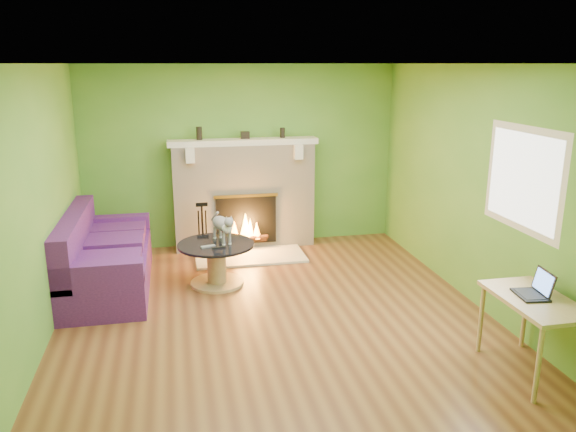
% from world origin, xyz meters
% --- Properties ---
extents(floor, '(5.00, 5.00, 0.00)m').
position_xyz_m(floor, '(0.00, 0.00, 0.00)').
color(floor, brown).
rests_on(floor, ground).
extents(ceiling, '(5.00, 5.00, 0.00)m').
position_xyz_m(ceiling, '(0.00, 0.00, 2.60)').
color(ceiling, white).
rests_on(ceiling, wall_back).
extents(wall_back, '(5.00, 0.00, 5.00)m').
position_xyz_m(wall_back, '(0.00, 2.50, 1.30)').
color(wall_back, '#49892C').
rests_on(wall_back, floor).
extents(wall_front, '(5.00, 0.00, 5.00)m').
position_xyz_m(wall_front, '(0.00, -2.50, 1.30)').
color(wall_front, '#49892C').
rests_on(wall_front, floor).
extents(wall_left, '(0.00, 5.00, 5.00)m').
position_xyz_m(wall_left, '(-2.25, 0.00, 1.30)').
color(wall_left, '#49892C').
rests_on(wall_left, floor).
extents(wall_right, '(0.00, 5.00, 5.00)m').
position_xyz_m(wall_right, '(2.25, 0.00, 1.30)').
color(wall_right, '#49892C').
rests_on(wall_right, floor).
extents(window_frame, '(0.00, 1.20, 1.20)m').
position_xyz_m(window_frame, '(2.24, -0.90, 1.55)').
color(window_frame, silver).
rests_on(window_frame, wall_right).
extents(window_pane, '(0.00, 1.06, 1.06)m').
position_xyz_m(window_pane, '(2.23, -0.90, 1.55)').
color(window_pane, white).
rests_on(window_pane, wall_right).
extents(fireplace, '(2.10, 0.46, 1.58)m').
position_xyz_m(fireplace, '(0.00, 2.32, 0.77)').
color(fireplace, beige).
rests_on(fireplace, floor).
extents(hearth, '(1.50, 0.75, 0.03)m').
position_xyz_m(hearth, '(0.00, 1.80, 0.01)').
color(hearth, beige).
rests_on(hearth, floor).
extents(mantel, '(2.10, 0.28, 0.08)m').
position_xyz_m(mantel, '(0.00, 2.30, 1.54)').
color(mantel, silver).
rests_on(mantel, fireplace).
extents(sofa, '(0.93, 2.05, 0.92)m').
position_xyz_m(sofa, '(-1.86, 1.07, 0.36)').
color(sofa, '#401759').
rests_on(sofa, floor).
extents(coffee_table, '(0.92, 0.92, 0.52)m').
position_xyz_m(coffee_table, '(-0.53, 0.91, 0.30)').
color(coffee_table, tan).
rests_on(coffee_table, floor).
extents(desk, '(0.54, 0.94, 0.69)m').
position_xyz_m(desk, '(1.95, -1.67, 0.61)').
color(desk, tan).
rests_on(desk, floor).
extents(cat, '(0.38, 0.63, 0.37)m').
position_xyz_m(cat, '(-0.45, 0.96, 0.71)').
color(cat, slate).
rests_on(cat, coffee_table).
extents(remote_silver, '(0.18, 0.09, 0.02)m').
position_xyz_m(remote_silver, '(-0.63, 0.79, 0.53)').
color(remote_silver, gray).
rests_on(remote_silver, coffee_table).
extents(remote_black, '(0.16, 0.07, 0.02)m').
position_xyz_m(remote_black, '(-0.51, 0.73, 0.53)').
color(remote_black, black).
rests_on(remote_black, coffee_table).
extents(laptop, '(0.29, 0.33, 0.22)m').
position_xyz_m(laptop, '(1.93, -1.62, 0.81)').
color(laptop, black).
rests_on(laptop, desk).
extents(fire_tools, '(0.20, 0.20, 0.75)m').
position_xyz_m(fire_tools, '(-0.63, 1.95, 0.41)').
color(fire_tools, black).
rests_on(fire_tools, hearth).
extents(mantel_vase_left, '(0.08, 0.08, 0.18)m').
position_xyz_m(mantel_vase_left, '(-0.61, 2.33, 1.67)').
color(mantel_vase_left, black).
rests_on(mantel_vase_left, mantel).
extents(mantel_vase_right, '(0.07, 0.07, 0.14)m').
position_xyz_m(mantel_vase_right, '(0.56, 2.33, 1.65)').
color(mantel_vase_right, black).
rests_on(mantel_vase_right, mantel).
extents(mantel_box, '(0.12, 0.08, 0.10)m').
position_xyz_m(mantel_box, '(0.03, 2.33, 1.63)').
color(mantel_box, black).
rests_on(mantel_box, mantel).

